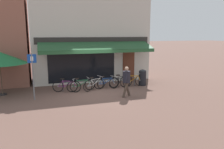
% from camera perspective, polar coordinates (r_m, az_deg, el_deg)
% --- Properties ---
extents(ground_plane, '(160.00, 160.00, 0.00)m').
position_cam_1_polar(ground_plane, '(13.02, -3.82, -4.57)').
color(ground_plane, brown).
extents(shop_front, '(8.32, 4.51, 6.07)m').
position_cam_1_polar(shop_front, '(16.55, -5.70, 9.26)').
color(shop_front, beige).
rests_on(shop_front, ground_plane).
extents(bike_rack_rail, '(4.76, 0.04, 0.57)m').
position_cam_1_polar(bike_rack_rail, '(13.71, -3.05, -1.67)').
color(bike_rack_rail, '#47494F').
rests_on(bike_rack_rail, ground_plane).
extents(bicycle_purple, '(1.64, 0.74, 0.83)m').
position_cam_1_polar(bicycle_purple, '(13.16, -11.78, -2.98)').
color(bicycle_purple, black).
rests_on(bicycle_purple, ground_plane).
extents(bicycle_green, '(1.77, 0.52, 0.81)m').
position_cam_1_polar(bicycle_green, '(13.23, -8.06, -2.76)').
color(bicycle_green, black).
rests_on(bicycle_green, ground_plane).
extents(bicycle_silver, '(1.61, 0.87, 0.83)m').
position_cam_1_polar(bicycle_silver, '(13.37, -4.51, -2.52)').
color(bicycle_silver, black).
rests_on(bicycle_silver, ground_plane).
extents(bicycle_blue, '(1.66, 0.52, 0.80)m').
position_cam_1_polar(bicycle_blue, '(13.77, -1.47, -2.19)').
color(bicycle_blue, black).
rests_on(bicycle_blue, ground_plane).
extents(bicycle_black, '(1.74, 0.54, 0.88)m').
position_cam_1_polar(bicycle_black, '(13.94, 2.35, -1.88)').
color(bicycle_black, black).
rests_on(bicycle_black, ground_plane).
extents(bicycle_orange, '(1.81, 0.52, 0.87)m').
position_cam_1_polar(bicycle_orange, '(14.31, 5.37, -1.61)').
color(bicycle_orange, black).
rests_on(bicycle_orange, ground_plane).
extents(pedestrian_adult, '(0.59, 0.69, 1.68)m').
position_cam_1_polar(pedestrian_adult, '(11.84, 3.81, -1.06)').
color(pedestrian_adult, '#47382D').
rests_on(pedestrian_adult, ground_plane).
extents(litter_bin, '(0.50, 0.50, 1.09)m').
position_cam_1_polar(litter_bin, '(14.69, 7.96, -0.72)').
color(litter_bin, black).
rests_on(litter_bin, ground_plane).
extents(parking_sign, '(0.44, 0.07, 2.44)m').
position_cam_1_polar(parking_sign, '(11.90, -20.02, 0.73)').
color(parking_sign, slate).
rests_on(parking_sign, ground_plane).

